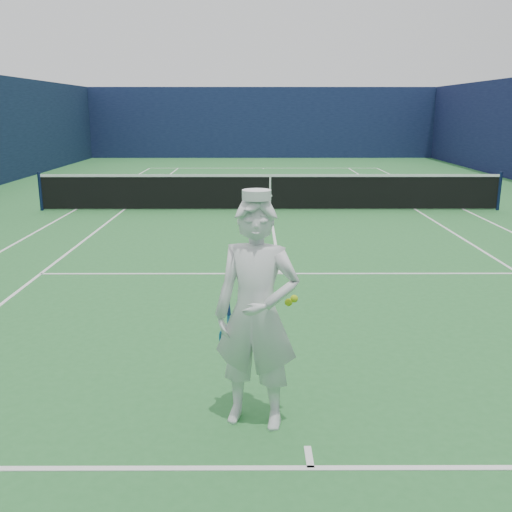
% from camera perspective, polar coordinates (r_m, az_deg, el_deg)
% --- Properties ---
extents(ground, '(80.00, 80.00, 0.00)m').
position_cam_1_polar(ground, '(16.04, 1.41, 4.60)').
color(ground, '#2B7134').
rests_on(ground, ground).
extents(court_markings, '(11.03, 23.83, 0.01)m').
position_cam_1_polar(court_markings, '(16.04, 1.41, 4.61)').
color(court_markings, white).
rests_on(court_markings, ground).
extents(windscreen_fence, '(20.12, 36.12, 4.00)m').
position_cam_1_polar(windscreen_fence, '(15.83, 1.46, 11.75)').
color(windscreen_fence, '#10193D').
rests_on(windscreen_fence, ground).
extents(tennis_net, '(12.88, 0.09, 1.07)m').
position_cam_1_polar(tennis_net, '(15.96, 1.42, 6.56)').
color(tennis_net, '#141E4C').
rests_on(tennis_net, ground).
extents(tennis_player, '(0.84, 0.67, 2.10)m').
position_cam_1_polar(tennis_player, '(4.94, 0.05, -5.83)').
color(tennis_player, white).
rests_on(tennis_player, ground).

